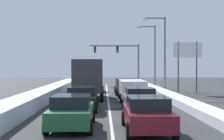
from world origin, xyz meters
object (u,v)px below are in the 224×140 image
sedan_maroon_right_lane_nearest (147,114)px  roadside_sign_right (187,55)px  sedan_gray_right_lane_second (140,100)px  box_truck_center_lane_third (89,77)px  sedan_green_center_lane_nearest (72,111)px  street_lamp_right_near (161,47)px  sedan_silver_center_lane_fourth (94,85)px  suv_charcoal_right_lane_fourth (126,84)px  suv_white_right_lane_third (132,88)px  street_lamp_right_mid (152,50)px  sedan_black_center_lane_second (82,98)px  traffic_light_gantry (123,55)px

sedan_maroon_right_lane_nearest → roadside_sign_right: bearing=71.3°
sedan_gray_right_lane_second → box_truck_center_lane_third: (-3.47, 8.31, 1.14)m
sedan_green_center_lane_nearest → street_lamp_right_near: 21.71m
sedan_silver_center_lane_fourth → roadside_sign_right: size_ratio=0.82×
suv_charcoal_right_lane_fourth → sedan_green_center_lane_nearest: (-3.62, -17.81, -0.25)m
suv_white_right_lane_third → suv_charcoal_right_lane_fourth: (-0.12, 5.99, 0.00)m
suv_charcoal_right_lane_fourth → sedan_gray_right_lane_second: bearing=-90.0°
sedan_silver_center_lane_fourth → street_lamp_right_mid: bearing=40.2°
sedan_maroon_right_lane_nearest → suv_white_right_lane_third: size_ratio=0.92×
sedan_gray_right_lane_second → sedan_black_center_lane_second: size_ratio=1.00×
sedan_gray_right_lane_second → street_lamp_right_near: size_ratio=0.56×
sedan_silver_center_lane_fourth → street_lamp_right_near: 8.60m
sedan_green_center_lane_nearest → box_truck_center_lane_third: (0.15, 13.45, 1.14)m
sedan_black_center_lane_second → suv_charcoal_right_lane_fourth: bearing=72.9°
sedan_gray_right_lane_second → sedan_silver_center_lane_fourth: same height
traffic_light_gantry → street_lamp_right_mid: size_ratio=0.91×
sedan_silver_center_lane_fourth → street_lamp_right_near: street_lamp_right_near is taller
sedan_green_center_lane_nearest → roadside_sign_right: size_ratio=0.82×
sedan_green_center_lane_nearest → sedan_black_center_lane_second: (0.06, 6.19, 0.00)m
sedan_maroon_right_lane_nearest → sedan_black_center_lane_second: bearing=114.9°
suv_white_right_lane_third → traffic_light_gantry: (0.63, 22.94, 3.48)m
street_lamp_right_near → roadside_sign_right: (2.91, 0.48, -0.83)m
sedan_maroon_right_lane_nearest → suv_white_right_lane_third: (0.45, 12.64, 0.25)m
sedan_green_center_lane_nearest → box_truck_center_lane_third: size_ratio=0.62×
sedan_maroon_right_lane_nearest → sedan_silver_center_lane_fourth: 23.04m
street_lamp_right_mid → sedan_black_center_lane_second: bearing=-109.4°
roadside_sign_right → sedan_green_center_lane_nearest: bearing=-117.2°
sedan_maroon_right_lane_nearest → sedan_gray_right_lane_second: same height
sedan_gray_right_lane_second → suv_white_right_lane_third: (0.12, 6.69, 0.25)m
suv_white_right_lane_third → sedan_green_center_lane_nearest: suv_white_right_lane_third is taller
sedan_silver_center_lane_fourth → sedan_maroon_right_lane_nearest: bearing=-82.6°
sedan_maroon_right_lane_nearest → sedan_green_center_lane_nearest: (-3.30, 0.81, 0.00)m
sedan_green_center_lane_nearest → box_truck_center_lane_third: box_truck_center_lane_third is taller
sedan_maroon_right_lane_nearest → sedan_silver_center_lane_fourth: bearing=97.4°
sedan_gray_right_lane_second → roadside_sign_right: bearing=65.8°
sedan_silver_center_lane_fourth → street_lamp_right_near: bearing=-16.2°
sedan_maroon_right_lane_nearest → roadside_sign_right: size_ratio=0.82×
suv_white_right_lane_third → box_truck_center_lane_third: (-3.59, 1.62, 0.88)m
sedan_green_center_lane_nearest → traffic_light_gantry: bearing=82.8°
sedan_silver_center_lane_fourth → roadside_sign_right: (10.17, -1.62, 3.25)m
suv_charcoal_right_lane_fourth → sedan_green_center_lane_nearest: size_ratio=1.09×
suv_charcoal_right_lane_fourth → roadside_sign_right: roadside_sign_right is taller
sedan_green_center_lane_nearest → street_lamp_right_mid: size_ratio=0.55×
sedan_green_center_lane_nearest → street_lamp_right_mid: bearing=74.5°
suv_white_right_lane_third → sedan_black_center_lane_second: size_ratio=1.09×
box_truck_center_lane_third → suv_charcoal_right_lane_fourth: bearing=51.5°
suv_white_right_lane_third → suv_charcoal_right_lane_fourth: same height
street_lamp_right_near → roadside_sign_right: 3.06m
sedan_silver_center_lane_fourth → street_lamp_right_mid: (7.55, 6.38, 4.17)m
sedan_gray_right_lane_second → street_lamp_right_mid: bearing=79.7°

